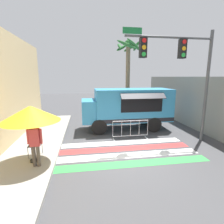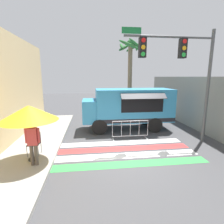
# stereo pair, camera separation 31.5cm
# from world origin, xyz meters

# --- Properties ---
(ground_plane) EXTENTS (60.00, 60.00, 0.00)m
(ground_plane) POSITION_xyz_m (0.00, 0.00, 0.00)
(ground_plane) COLOR #424244
(concrete_wall_right) EXTENTS (0.20, 16.00, 3.41)m
(concrete_wall_right) POSITION_xyz_m (5.34, 3.00, 1.70)
(concrete_wall_right) COLOR gray
(concrete_wall_right) RESTS_ON ground_plane
(crosswalk_painted) EXTENTS (6.40, 2.84, 0.01)m
(crosswalk_painted) POSITION_xyz_m (0.00, 0.38, 0.00)
(crosswalk_painted) COLOR green
(crosswalk_painted) RESTS_ON ground_plane
(food_truck) EXTENTS (5.68, 2.52, 2.64)m
(food_truck) POSITION_xyz_m (0.81, 3.95, 1.53)
(food_truck) COLOR #338CBF
(food_truck) RESTS_ON ground_plane
(traffic_signal_pole) EXTENTS (4.57, 0.29, 5.64)m
(traffic_signal_pole) POSITION_xyz_m (2.92, 1.26, 4.06)
(traffic_signal_pole) COLOR #515456
(traffic_signal_pole) RESTS_ON ground_plane
(patio_umbrella) EXTENTS (2.16, 2.16, 2.20)m
(patio_umbrella) POSITION_xyz_m (-3.84, -0.23, 2.06)
(patio_umbrella) COLOR black
(patio_umbrella) RESTS_ON sidewalk_left
(folding_chair) EXTENTS (0.47, 0.47, 0.94)m
(folding_chair) POSITION_xyz_m (-3.93, 0.35, 0.73)
(folding_chair) COLOR #4C4C51
(folding_chair) RESTS_ON sidewalk_left
(vendor_person) EXTENTS (0.53, 0.22, 1.69)m
(vendor_person) POSITION_xyz_m (-3.65, -0.66, 1.12)
(vendor_person) COLOR brown
(vendor_person) RESTS_ON sidewalk_left
(barricade_front) EXTENTS (2.01, 0.44, 1.06)m
(barricade_front) POSITION_xyz_m (0.61, 2.01, 0.52)
(barricade_front) COLOR #B7BABF
(barricade_front) RESTS_ON ground_plane
(palm_tree) EXTENTS (2.21, 2.26, 6.34)m
(palm_tree) POSITION_xyz_m (1.79, 7.52, 4.42)
(palm_tree) COLOR #7A664C
(palm_tree) RESTS_ON ground_plane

